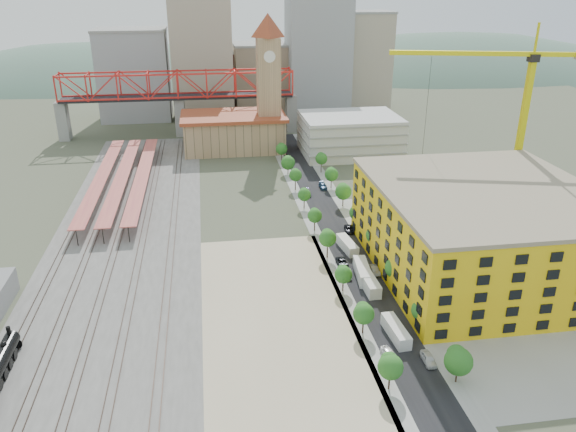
{
  "coord_description": "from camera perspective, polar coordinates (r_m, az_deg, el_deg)",
  "views": [
    {
      "loc": [
        -15.37,
        -121.6,
        58.86
      ],
      "look_at": [
        1.79,
        -7.83,
        10.0
      ],
      "focal_mm": 35.0,
      "sensor_mm": 36.0,
      "label": 1
    }
  ],
  "objects": [
    {
      "name": "ground",
      "position": [
        135.96,
        -1.24,
        -2.65
      ],
      "size": [
        400.0,
        400.0,
        0.0
      ],
      "primitive_type": "plane",
      "color": "#474C38",
      "rests_on": "ground"
    },
    {
      "name": "ballast_strip",
      "position": [
        152.43,
        -15.66,
        -0.6
      ],
      "size": [
        36.0,
        165.0,
        0.06
      ],
      "primitive_type": "cube",
      "color": "#605E59",
      "rests_on": "ground"
    },
    {
      "name": "dirt_lot",
      "position": [
        108.2,
        -1.18,
        -9.93
      ],
      "size": [
        28.0,
        67.0,
        0.06
      ],
      "primitive_type": "cube",
      "color": "tan",
      "rests_on": "ground"
    },
    {
      "name": "street_asphalt",
      "position": [
        152.0,
        4.02,
        0.18
      ],
      "size": [
        12.0,
        170.0,
        0.06
      ],
      "primitive_type": "cube",
      "color": "black",
      "rests_on": "ground"
    },
    {
      "name": "sidewalk_west",
      "position": [
        150.96,
        1.98,
        0.05
      ],
      "size": [
        3.0,
        170.0,
        0.04
      ],
      "primitive_type": "cube",
      "color": "gray",
      "rests_on": "ground"
    },
    {
      "name": "sidewalk_east",
      "position": [
        153.23,
        6.03,
        0.29
      ],
      "size": [
        3.0,
        170.0,
        0.04
      ],
      "primitive_type": "cube",
      "color": "gray",
      "rests_on": "ground"
    },
    {
      "name": "construction_pad",
      "position": [
        132.01,
        19.8,
        -4.94
      ],
      "size": [
        50.0,
        90.0,
        0.06
      ],
      "primitive_type": "cube",
      "color": "gray",
      "rests_on": "ground"
    },
    {
      "name": "rail_tracks",
      "position": [
        152.64,
        -16.33,
        -0.59
      ],
      "size": [
        26.56,
        160.0,
        0.18
      ],
      "color": "#382B23",
      "rests_on": "ground"
    },
    {
      "name": "platform_canopies",
      "position": [
        177.26,
        -16.49,
        4.01
      ],
      "size": [
        16.0,
        80.0,
        4.12
      ],
      "color": "#CF664F",
      "rests_on": "ground"
    },
    {
      "name": "station_hall",
      "position": [
        210.43,
        -5.54,
        8.54
      ],
      "size": [
        38.0,
        24.0,
        13.1
      ],
      "color": "tan",
      "rests_on": "ground"
    },
    {
      "name": "clock_tower",
      "position": [
        205.17,
        -2.01,
        14.54
      ],
      "size": [
        12.0,
        12.0,
        52.0
      ],
      "color": "tan",
      "rests_on": "ground"
    },
    {
      "name": "parking_garage",
      "position": [
        205.03,
        6.29,
        8.22
      ],
      "size": [
        34.0,
        26.0,
        14.0
      ],
      "primitive_type": "cube",
      "color": "silver",
      "rests_on": "ground"
    },
    {
      "name": "truss_bridge",
      "position": [
        230.3,
        -11.11,
        12.59
      ],
      "size": [
        94.0,
        9.6,
        25.6
      ],
      "color": "gray",
      "rests_on": "ground"
    },
    {
      "name": "construction_building",
      "position": [
        126.72,
        19.16,
        -1.31
      ],
      "size": [
        44.6,
        50.6,
        18.8
      ],
      "color": "yellow",
      "rests_on": "ground"
    },
    {
      "name": "street_trees",
      "position": [
        143.09,
        4.87,
        -1.37
      ],
      "size": [
        15.4,
        124.4,
        8.0
      ],
      "color": "#21641E",
      "rests_on": "ground"
    },
    {
      "name": "skyline",
      "position": [
        267.34,
        -3.73,
        15.21
      ],
      "size": [
        133.0,
        46.0,
        60.0
      ],
      "color": "#9EA0A3",
      "rests_on": "ground"
    },
    {
      "name": "distant_hills",
      "position": [
        410.42,
        0.43,
        3.3
      ],
      "size": [
        647.0,
        264.0,
        227.0
      ],
      "color": "#4C6B59",
      "rests_on": "ground"
    },
    {
      "name": "tower_crane",
      "position": [
        151.71,
        21.88,
        10.61
      ],
      "size": [
        45.26,
        12.87,
        49.39
      ],
      "color": "yellow",
      "rests_on": "ground"
    },
    {
      "name": "site_trailer_a",
      "position": [
        103.22,
        10.9,
        -11.41
      ],
      "size": [
        2.91,
        9.08,
        2.45
      ],
      "primitive_type": "cube",
      "rotation": [
        0.0,
        0.0,
        0.06
      ],
      "color": "silver",
      "rests_on": "ground"
    },
    {
      "name": "site_trailer_b",
      "position": [
        117.0,
        8.2,
        -6.71
      ],
      "size": [
        2.72,
        9.69,
        2.64
      ],
      "primitive_type": "cube",
      "rotation": [
        0.0,
        0.0,
        0.02
      ],
      "color": "silver",
      "rests_on": "ground"
    },
    {
      "name": "site_trailer_c",
      "position": [
        120.88,
        7.58,
        -5.61
      ],
      "size": [
        3.65,
        10.26,
        2.75
      ],
      "primitive_type": "cube",
      "rotation": [
        0.0,
        0.0,
        -0.1
      ],
      "color": "silver",
      "rests_on": "ground"
    },
    {
      "name": "site_trailer_d",
      "position": [
        132.29,
        6.04,
        -2.96
      ],
      "size": [
        3.48,
        9.11,
        2.43
      ],
      "primitive_type": "cube",
      "rotation": [
        0.0,
        0.0,
        0.13
      ],
      "color": "silver",
      "rests_on": "ground"
    },
    {
      "name": "car_0",
      "position": [
        98.2,
        10.28,
        -13.7
      ],
      "size": [
        2.44,
        4.65,
        1.51
      ],
      "primitive_type": "imported",
      "rotation": [
        0.0,
        0.0,
        0.15
      ],
      "color": "silver",
      "rests_on": "ground"
    },
    {
      "name": "car_1",
      "position": [
        120.94,
        6.12,
        -5.9
      ],
      "size": [
        2.0,
        4.22,
        1.34
      ],
      "primitive_type": "imported",
      "rotation": [
        0.0,
        0.0,
        -0.15
      ],
      "color": "gray",
      "rests_on": "ground"
    },
    {
      "name": "car_2",
      "position": [
        125.48,
        5.52,
        -4.74
      ],
      "size": [
        2.26,
        4.81,
        1.33
      ],
      "primitive_type": "imported",
      "rotation": [
        0.0,
        0.0,
        -0.01
      ],
      "color": "black",
      "rests_on": "ground"
    },
    {
      "name": "car_3",
      "position": [
        164.9,
        1.89,
        2.36
      ],
      "size": [
        2.13,
        5.17,
        1.5
      ],
      "primitive_type": "imported",
      "rotation": [
        0.0,
        0.0,
        -0.01
      ],
      "color": "#1C1D51",
      "rests_on": "ground"
    },
    {
      "name": "car_4",
      "position": [
        98.59,
        14.08,
        -13.92
      ],
      "size": [
        1.89,
        4.46,
        1.5
      ],
      "primitive_type": "imported",
      "rotation": [
        0.0,
        0.0,
        -0.03
      ],
      "color": "silver",
      "rests_on": "ground"
    },
    {
      "name": "car_5",
      "position": [
        123.01,
        8.76,
        -5.48
      ],
      "size": [
        1.8,
        4.55,
        1.47
      ],
      "primitive_type": "imported",
      "rotation": [
        0.0,
        0.0,
        0.05
      ],
      "color": "gray",
      "rests_on": "ground"
    },
    {
      "name": "car_6",
      "position": [
        141.86,
        6.23,
        -1.35
      ],
      "size": [
        2.97,
        5.12,
        1.34
      ],
      "primitive_type": "imported",
      "rotation": [
        0.0,
        0.0,
        -0.16
      ],
      "color": "black",
      "rests_on": "ground"
    },
    {
      "name": "car_7",
      "position": [
        170.69,
        3.57,
        3.06
      ],
      "size": [
        2.22,
        5.16,
        1.48
      ],
      "primitive_type": "imported",
      "rotation": [
        0.0,
        0.0,
        -0.03
      ],
      "color": "navy",
      "rests_on": "ground"
    }
  ]
}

